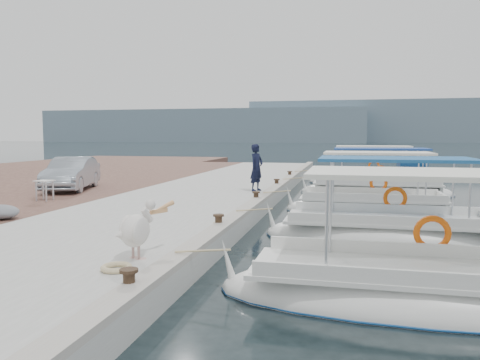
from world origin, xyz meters
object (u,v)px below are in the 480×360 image
object	(u,v)px
pelican	(137,229)
fishing_caique_a	(423,297)
fishing_caique_e	(369,182)
fishing_caique_b	(387,236)
fishing_caique_c	(371,210)
parked_car	(72,174)
fishing_caique_d	(378,191)
fisherman	(257,168)

from	to	relation	value
pelican	fishing_caique_a	bearing A→B (deg)	0.59
fishing_caique_a	fishing_caique_e	distance (m)	20.25
fishing_caique_b	fishing_caique_c	size ratio (longest dim) A/B	1.06
fishing_caique_e	fishing_caique_c	bearing A→B (deg)	-92.10
fishing_caique_a	parked_car	world-z (taller)	fishing_caique_a
fishing_caique_a	fishing_caique_c	xyz separation A→B (m)	(-0.38, 9.39, 0.00)
fishing_caique_d	fishing_caique_e	bearing A→B (deg)	92.01
pelican	fishing_caique_c	bearing A→B (deg)	63.39
fishing_caique_a	fishing_caique_d	world-z (taller)	same
pelican	parked_car	bearing A→B (deg)	127.98
fishing_caique_d	pelican	distance (m)	16.07
fishing_caique_d	parked_car	world-z (taller)	fishing_caique_d
fishing_caique_a	pelican	world-z (taller)	fishing_caique_a
fishing_caique_e	fisherman	size ratio (longest dim) A/B	3.56
fishing_caique_e	pelican	size ratio (longest dim) A/B	5.12
fishing_caique_a	fisherman	world-z (taller)	fisherman
fishing_caique_b	fisherman	distance (m)	7.92
fishing_caique_d	fishing_caique_e	world-z (taller)	same
fishing_caique_b	fishing_caique_e	bearing A→B (deg)	89.23
fishing_caique_b	fisherman	world-z (taller)	fisherman
fisherman	parked_car	bearing A→B (deg)	123.10
fishing_caique_e	fishing_caique_a	bearing A→B (deg)	-90.06
fishing_caique_b	parked_car	distance (m)	13.55
fishing_caique_c	pelican	world-z (taller)	fishing_caique_c
fisherman	fishing_caique_d	bearing A→B (deg)	-28.63
fishing_caique_c	fishing_caique_b	bearing A→B (deg)	-87.55
fishing_caique_b	fishing_caique_e	world-z (taller)	same
fishing_caique_c	fisherman	size ratio (longest dim) A/B	3.15
fishing_caique_e	parked_car	size ratio (longest dim) A/B	1.66
fishing_caique_a	fishing_caique_d	distance (m)	15.09
fishing_caique_d	pelican	size ratio (longest dim) A/B	5.23
fishing_caique_c	fishing_caique_d	xyz separation A→B (m)	(0.58, 5.70, 0.07)
fishing_caique_b	fishing_caique_d	distance (m)	10.18
pelican	fishing_caique_b	bearing A→B (deg)	45.29
fishing_caique_e	fishing_caique_d	bearing A→B (deg)	-87.99
pelican	fisherman	world-z (taller)	fisherman
fishing_caique_a	fishing_caique_c	world-z (taller)	same
fishing_caique_c	fisherman	xyz separation A→B (m)	(-4.58, 1.70, 1.36)
fishing_caique_a	fishing_caique_e	bearing A→B (deg)	89.94
fishing_caique_a	pelican	distance (m)	5.19
fishing_caique_a	fishing_caique_b	bearing A→B (deg)	92.17
fishing_caique_d	fishing_caique_c	bearing A→B (deg)	-95.81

